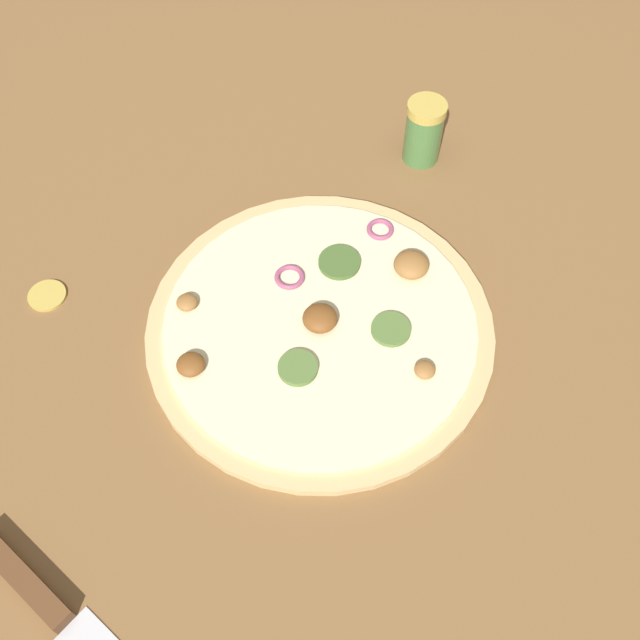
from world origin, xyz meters
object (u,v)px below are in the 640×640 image
Objects in this scene: spice_jar at (424,131)px; loose_cap at (47,295)px; pizza at (321,325)px; knife at (55,613)px.

loose_cap is (-0.45, 0.19, -0.04)m from spice_jar.
spice_jar reaches higher than pizza.
loose_cap is at bearing 157.03° from spice_jar.
pizza is 4.44× the size of spice_jar.
pizza is at bearing 92.07° from knife.
knife is at bearing -127.08° from loose_cap.
loose_cap is (-0.17, 0.26, -0.00)m from pizza.
pizza is 0.38m from knife.
knife is 0.35m from loose_cap.
pizza is at bearing -57.92° from loose_cap.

